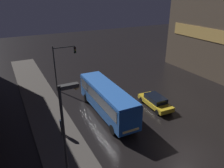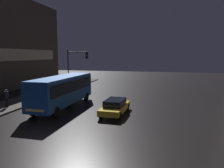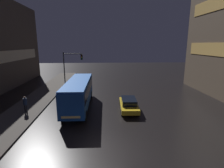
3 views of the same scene
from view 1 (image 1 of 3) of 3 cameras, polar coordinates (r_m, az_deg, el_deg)
The scene contains 7 objects.
ground_plane at distance 20.09m, azimuth 19.16°, elevation -17.01°, with size 120.00×120.00×0.00m, color black.
sidewalk_left at distance 23.66m, azimuth -15.64°, elevation -9.57°, with size 4.00×48.00×0.15m.
bus_near at distance 23.41m, azimuth -1.36°, elevation -3.57°, with size 2.63×10.15×3.24m.
car_taxi at distance 25.91m, azimuth 11.26°, elevation -4.43°, with size 2.08×4.78×1.36m.
pedestrian_mid at distance 20.84m, azimuth -12.93°, elevation -10.30°, with size 0.55×0.55×1.83m.
traffic_light_main at distance 29.43m, azimuth -12.89°, elevation 6.04°, with size 3.07×0.35×6.12m.
street_lamp_sidewalk at distance 13.89m, azimuth -11.78°, elevation -9.78°, with size 1.25×0.36×7.47m.
Camera 1 is at (-12.20, -9.82, 12.58)m, focal length 35.00 mm.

